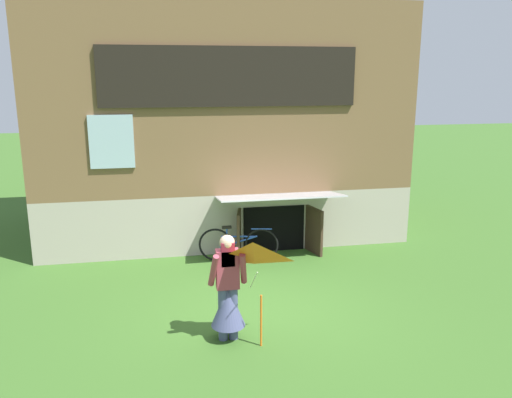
% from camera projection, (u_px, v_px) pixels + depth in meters
% --- Properties ---
extents(ground_plane, '(60.00, 60.00, 0.00)m').
position_uv_depth(ground_plane, '(258.00, 311.00, 8.91)').
color(ground_plane, '#386023').
extents(log_house, '(8.51, 5.58, 5.50)m').
position_uv_depth(log_house, '(218.00, 122.00, 13.25)').
color(log_house, '#ADA393').
rests_on(log_house, ground_plane).
extents(person, '(0.61, 0.53, 1.66)m').
position_uv_depth(person, '(228.00, 296.00, 7.80)').
color(person, '#474C75').
rests_on(person, ground_plane).
extents(kite, '(0.97, 0.98, 1.60)m').
position_uv_depth(kite, '(253.00, 270.00, 7.21)').
color(kite, orange).
rests_on(kite, ground_plane).
extents(bicycle_blue, '(1.70, 0.39, 0.78)m').
position_uv_depth(bicycle_blue, '(238.00, 244.00, 11.20)').
color(bicycle_blue, black).
rests_on(bicycle_blue, ground_plane).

